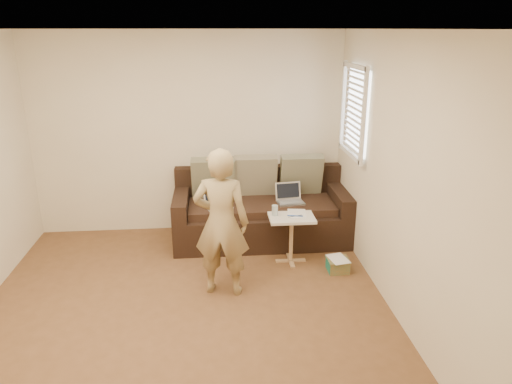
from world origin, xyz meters
TOP-DOWN VIEW (x-y plane):
  - floor at (0.00, 0.00)m, footprint 4.50×4.50m
  - ceiling at (0.00, 0.00)m, footprint 4.50×4.50m
  - wall_back at (0.00, 2.25)m, footprint 4.00×0.00m
  - wall_front at (0.00, -2.25)m, footprint 4.00×0.00m
  - wall_right at (2.00, 0.00)m, footprint 0.00×4.50m
  - window_blinds at (1.95, 1.50)m, footprint 0.12×0.88m
  - sofa at (0.90, 1.77)m, footprint 2.20×0.95m
  - pillow_left at (0.30, 1.98)m, footprint 0.55×0.29m
  - pillow_mid at (0.85, 2.02)m, footprint 0.55×0.27m
  - pillow_right at (1.45, 2.01)m, footprint 0.55×0.28m
  - laptop_silver at (1.26, 1.68)m, footprint 0.36×0.28m
  - laptop_white at (0.36, 1.62)m, footprint 0.37×0.31m
  - person at (0.37, 0.52)m, footprint 0.62×0.48m
  - side_table at (1.18, 1.11)m, footprint 0.52×0.36m
  - drinking_glass at (1.00, 1.17)m, footprint 0.07×0.07m
  - scissors at (1.22, 1.11)m, footprint 0.20×0.15m
  - paper_on_table at (1.26, 1.19)m, footprint 0.25×0.33m
  - striped_box at (1.68, 0.83)m, footprint 0.24×0.24m

SIDE VIEW (x-z plane):
  - floor at x=0.00m, z-range 0.00..0.00m
  - striped_box at x=1.68m, z-range 0.00..0.15m
  - side_table at x=1.18m, z-range 0.00..0.57m
  - sofa at x=0.90m, z-range 0.00..0.85m
  - laptop_silver at x=1.26m, z-range 0.41..0.63m
  - laptop_white at x=0.36m, z-range 0.41..0.63m
  - paper_on_table at x=1.26m, z-range 0.57..0.57m
  - scissors at x=1.22m, z-range 0.57..0.59m
  - drinking_glass at x=1.00m, z-range 0.57..0.69m
  - person at x=0.37m, z-range 0.00..1.54m
  - pillow_left at x=0.30m, z-range 0.51..1.07m
  - pillow_mid at x=0.85m, z-range 0.51..1.07m
  - pillow_right at x=1.45m, z-range 0.51..1.07m
  - wall_back at x=0.00m, z-range -0.70..3.30m
  - wall_front at x=0.00m, z-range -0.70..3.30m
  - wall_right at x=2.00m, z-range -0.95..3.55m
  - window_blinds at x=1.95m, z-range 1.16..2.24m
  - ceiling at x=0.00m, z-range 2.60..2.60m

